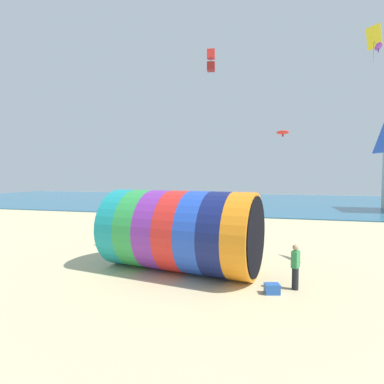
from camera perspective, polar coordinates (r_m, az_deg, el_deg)
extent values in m
plane|color=#CCBA8C|center=(13.63, 1.66, -14.95)|extent=(120.00, 120.00, 0.00)
cube|color=#236084|center=(50.90, 11.37, -1.75)|extent=(120.00, 40.00, 0.10)
cylinder|color=teal|center=(14.90, -12.22, -6.41)|extent=(1.52, 3.67, 3.57)
cylinder|color=green|center=(14.37, -9.11, -6.73)|extent=(1.52, 3.67, 3.57)
cylinder|color=purple|center=(13.87, -5.77, -7.05)|extent=(1.52, 3.67, 3.57)
cylinder|color=red|center=(13.43, -2.18, -7.37)|extent=(1.52, 3.67, 3.57)
cylinder|color=blue|center=(13.05, 1.63, -7.68)|extent=(1.52, 3.67, 3.57)
cylinder|color=navy|center=(12.72, 5.67, -7.97)|extent=(1.52, 3.67, 3.57)
cylinder|color=orange|center=(12.46, 9.90, -8.23)|extent=(1.52, 3.67, 3.57)
cylinder|color=black|center=(12.35, 12.17, -8.35)|extent=(0.58, 3.25, 3.28)
cylinder|color=black|center=(12.17, 19.06, -15.30)|extent=(0.24, 0.24, 0.83)
cube|color=#338C4C|center=(11.96, 19.12, -12.00)|extent=(0.35, 0.42, 0.62)
sphere|color=tan|center=(11.85, 19.16, -9.93)|extent=(0.22, 0.22, 0.22)
cube|color=red|center=(22.04, 3.64, 24.72)|extent=(0.57, 0.57, 0.55)
cube|color=maroon|center=(21.75, 3.63, 22.70)|extent=(0.57, 0.57, 0.55)
cylinder|color=black|center=(21.89, 3.64, 23.72)|extent=(0.02, 0.02, 1.46)
ellipsoid|color=red|center=(27.93, 16.90, 10.83)|extent=(1.15, 0.63, 0.42)
cube|color=maroon|center=(27.90, 16.90, 10.35)|extent=(0.16, 0.05, 0.28)
ellipsoid|color=purple|center=(19.15, 31.98, 22.47)|extent=(0.39, 0.87, 0.30)
cube|color=#4C1E6B|center=(19.09, 31.96, 21.96)|extent=(0.03, 0.12, 0.22)
cube|color=yellow|center=(30.76, 31.35, 23.89)|extent=(1.13, 1.19, 1.69)
cylinder|color=olive|center=(30.35, 31.29, 21.80)|extent=(0.03, 0.03, 1.73)
cylinder|color=silver|center=(18.34, -13.38, -6.05)|extent=(0.05, 0.05, 2.69)
cone|color=#2DB2C6|center=(18.10, -12.81, -2.45)|extent=(0.45, 0.36, 0.36)
cube|color=#2659B2|center=(11.61, 15.00, -17.37)|extent=(0.60, 0.48, 0.36)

